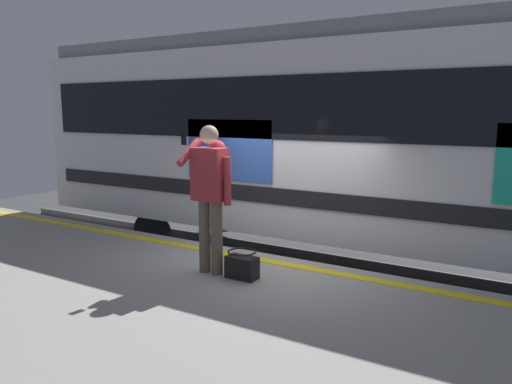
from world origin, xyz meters
TOP-DOWN VIEW (x-y plane):
  - ground_plane at (0.00, 0.00)m, footprint 23.96×23.96m
  - platform at (0.00, 2.59)m, footprint 13.77×5.18m
  - safety_line at (0.00, 0.30)m, footprint 13.49×0.16m
  - track_rail_near at (0.00, -1.27)m, footprint 17.90×0.08m
  - track_rail_far at (0.00, -2.70)m, footprint 17.90×0.08m
  - train_carriage at (-1.05, -1.98)m, footprint 12.77×2.87m
  - passenger at (0.34, 1.05)m, footprint 0.57×0.55m
  - handbag at (-0.08, 1.03)m, footprint 0.37×0.34m

SIDE VIEW (x-z plane):
  - ground_plane at x=0.00m, z-range 0.00..0.00m
  - track_rail_near at x=0.00m, z-range 0.00..0.16m
  - track_rail_far at x=0.00m, z-range 0.00..0.16m
  - platform at x=0.00m, z-range 0.00..0.89m
  - safety_line at x=0.00m, z-range 0.89..0.89m
  - handbag at x=-0.08m, z-range 0.87..1.20m
  - passenger at x=0.34m, z-range 1.05..2.82m
  - train_carriage at x=-1.05m, z-range 0.54..4.40m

